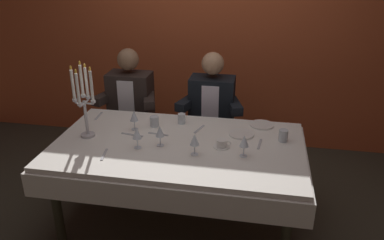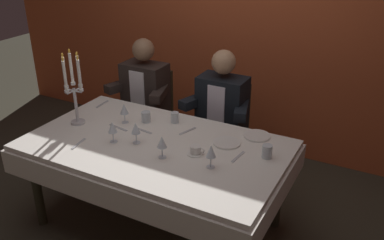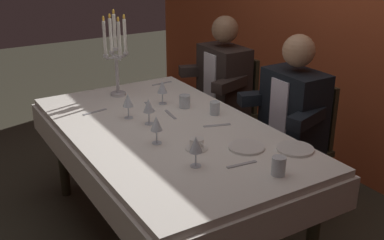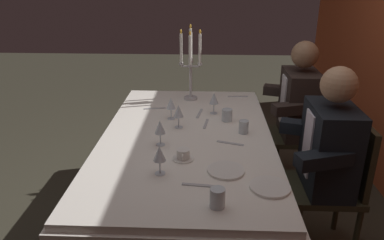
{
  "view_description": "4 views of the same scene",
  "coord_description": "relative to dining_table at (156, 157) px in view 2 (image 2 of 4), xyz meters",
  "views": [
    {
      "loc": [
        0.59,
        -2.61,
        2.1
      ],
      "look_at": [
        0.1,
        0.07,
        0.91
      ],
      "focal_mm": 36.67,
      "sensor_mm": 36.0,
      "label": 1
    },
    {
      "loc": [
        1.51,
        -2.26,
        2.2
      ],
      "look_at": [
        0.27,
        0.07,
        0.96
      ],
      "focal_mm": 39.15,
      "sensor_mm": 36.0,
      "label": 2
    },
    {
      "loc": [
        2.32,
        -1.23,
        1.85
      ],
      "look_at": [
        0.27,
        0.01,
        0.89
      ],
      "focal_mm": 44.46,
      "sensor_mm": 36.0,
      "label": 3
    },
    {
      "loc": [
        2.21,
        0.13,
        1.74
      ],
      "look_at": [
        0.08,
        0.04,
        0.88
      ],
      "focal_mm": 34.83,
      "sensor_mm": 36.0,
      "label": 4
    }
  ],
  "objects": [
    {
      "name": "ground_plane",
      "position": [
        0.0,
        0.0,
        -0.62
      ],
      "size": [
        12.0,
        12.0,
        0.0
      ],
      "primitive_type": "plane",
      "color": "#3B382B"
    },
    {
      "name": "back_wall",
      "position": [
        0.0,
        1.66,
        0.73
      ],
      "size": [
        6.0,
        0.12,
        2.7
      ],
      "primitive_type": "cube",
      "color": "#C4532C",
      "rests_on": "ground_plane"
    },
    {
      "name": "dining_table",
      "position": [
        0.0,
        0.0,
        0.0
      ],
      "size": [
        1.94,
        1.14,
        0.74
      ],
      "color": "white",
      "rests_on": "ground_plane"
    },
    {
      "name": "candelabra",
      "position": [
        -0.73,
        -0.01,
        0.41
      ],
      "size": [
        0.19,
        0.19,
        0.61
      ],
      "color": "silver",
      "rests_on": "dining_table"
    },
    {
      "name": "dinner_plate_0",
      "position": [
        0.62,
        0.45,
        0.13
      ],
      "size": [
        0.2,
        0.2,
        0.01
      ],
      "primitive_type": "cylinder",
      "color": "white",
      "rests_on": "dining_table"
    },
    {
      "name": "dinner_plate_1",
      "position": [
        0.47,
        0.24,
        0.13
      ],
      "size": [
        0.2,
        0.2,
        0.01
      ],
      "primitive_type": "cylinder",
      "color": "white",
      "rests_on": "dining_table"
    },
    {
      "name": "wine_glass_0",
      "position": [
        0.5,
        -0.11,
        0.23
      ],
      "size": [
        0.07,
        0.07,
        0.16
      ],
      "color": "silver",
      "rests_on": "dining_table"
    },
    {
      "name": "wine_glass_1",
      "position": [
        -0.12,
        -0.06,
        0.23
      ],
      "size": [
        0.07,
        0.07,
        0.16
      ],
      "color": "silver",
      "rests_on": "dining_table"
    },
    {
      "name": "wine_glass_2",
      "position": [
        0.16,
        -0.15,
        0.24
      ],
      "size": [
        0.07,
        0.07,
        0.16
      ],
      "color": "silver",
      "rests_on": "dining_table"
    },
    {
      "name": "wine_glass_3",
      "position": [
        -0.4,
        0.18,
        0.24
      ],
      "size": [
        0.07,
        0.07,
        0.16
      ],
      "color": "silver",
      "rests_on": "dining_table"
    },
    {
      "name": "wine_glass_4",
      "position": [
        -0.28,
        -0.13,
        0.23
      ],
      "size": [
        0.07,
        0.07,
        0.16
      ],
      "color": "silver",
      "rests_on": "dining_table"
    },
    {
      "name": "water_tumbler_0",
      "position": [
        -0.05,
        0.37,
        0.16
      ],
      "size": [
        0.06,
        0.06,
        0.09
      ],
      "primitive_type": "cylinder",
      "color": "silver",
      "rests_on": "dining_table"
    },
    {
      "name": "water_tumbler_1",
      "position": [
        0.79,
        0.18,
        0.17
      ],
      "size": [
        0.07,
        0.07,
        0.09
      ],
      "primitive_type": "cylinder",
      "color": "silver",
      "rests_on": "dining_table"
    },
    {
      "name": "water_tumbler_2",
      "position": [
        -0.26,
        0.27,
        0.16
      ],
      "size": [
        0.07,
        0.07,
        0.09
      ],
      "primitive_type": "cylinder",
      "color": "silver",
      "rests_on": "dining_table"
    },
    {
      "name": "coffee_cup_0",
      "position": [
        0.34,
        -0.0,
        0.15
      ],
      "size": [
        0.13,
        0.12,
        0.06
      ],
      "color": "white",
      "rests_on": "dining_table"
    },
    {
      "name": "fork_0",
      "position": [
        -0.81,
        0.39,
        0.12
      ],
      "size": [
        0.03,
        0.17,
        0.01
      ],
      "primitive_type": "cube",
      "rotation": [
        0.0,
        0.0,
        1.63
      ],
      "color": "#B7B7BC",
      "rests_on": "dining_table"
    },
    {
      "name": "fork_1",
      "position": [
        -0.48,
        -0.28,
        0.12
      ],
      "size": [
        0.04,
        0.17,
        0.01
      ],
      "primitive_type": "cube",
      "rotation": [
        0.0,
        0.0,
        1.72
      ],
      "color": "#B7B7BC",
      "rests_on": "dining_table"
    },
    {
      "name": "fork_2",
      "position": [
        -0.19,
        0.12,
        0.12
      ],
      "size": [
        0.17,
        0.04,
        0.01
      ],
      "primitive_type": "cube",
      "rotation": [
        0.0,
        0.0,
        -0.13
      ],
      "color": "#B7B7BC",
      "rests_on": "dining_table"
    },
    {
      "name": "fork_3",
      "position": [
        0.12,
        0.28,
        0.12
      ],
      "size": [
        0.07,
        0.17,
        0.01
      ],
      "primitive_type": "cube",
      "rotation": [
        0.0,
        0.0,
        1.26
      ],
      "color": "#B7B7BC",
      "rests_on": "dining_table"
    },
    {
      "name": "fork_4",
      "position": [
        0.61,
        0.1,
        0.12
      ],
      "size": [
        0.04,
        0.17,
        0.01
      ],
      "primitive_type": "cube",
      "rotation": [
        0.0,
        0.0,
        1.47
      ],
      "color": "#B7B7BC",
      "rests_on": "dining_table"
    },
    {
      "name": "knife_5",
      "position": [
        -0.39,
        0.07,
        0.12
      ],
      "size": [
        0.19,
        0.05,
        0.01
      ],
      "primitive_type": "cube",
      "rotation": [
        0.0,
        0.0,
        -0.17
      ],
      "color": "#B7B7BC",
      "rests_on": "dining_table"
    },
    {
      "name": "seated_diner_0",
      "position": [
        -0.68,
        0.89,
        0.11
      ],
      "size": [
        0.63,
        0.48,
        1.24
      ],
      "color": "#312F1F",
      "rests_on": "ground_plane"
    },
    {
      "name": "seated_diner_1",
      "position": [
        0.14,
        0.89,
        0.11
      ],
      "size": [
        0.63,
        0.48,
        1.24
      ],
      "color": "#312F1F",
      "rests_on": "ground_plane"
    }
  ]
}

